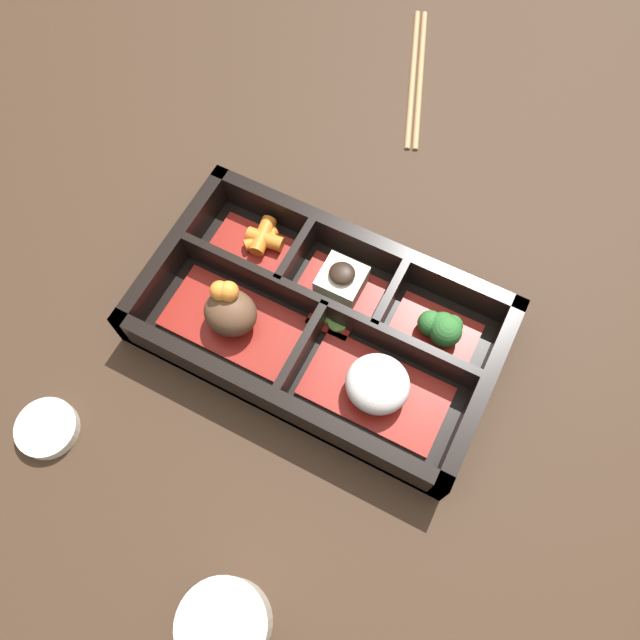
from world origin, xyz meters
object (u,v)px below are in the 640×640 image
at_px(sauce_dish, 47,428).
at_px(tea_cup, 225,624).
at_px(bowl_rice, 377,386).
at_px(chopsticks, 417,75).

bearing_deg(sauce_dish, tea_cup, 164.90).
distance_m(bowl_rice, tea_cup, 0.23).
relative_size(chopsticks, sauce_dish, 3.72).
distance_m(tea_cup, chopsticks, 0.62).
height_order(tea_cup, chopsticks, tea_cup).
distance_m(bowl_rice, sauce_dish, 0.31).
distance_m(chopsticks, sauce_dish, 0.57).
bearing_deg(bowl_rice, chopsticks, -72.03).
height_order(tea_cup, sauce_dish, tea_cup).
distance_m(tea_cup, sauce_dish, 0.24).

